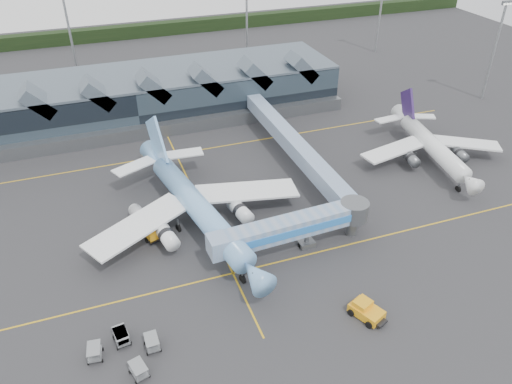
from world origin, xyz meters
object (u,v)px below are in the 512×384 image
object	(u,v)px
jet_bridge	(301,225)
pushback_tug	(366,310)
main_airliner	(195,204)
fuel_truck	(144,222)
regional_jet	(430,144)

from	to	relation	value
jet_bridge	pushback_tug	xyz separation A→B (m)	(2.21, -14.86, -3.13)
main_airliner	pushback_tug	world-z (taller)	main_airliner
fuel_truck	pushback_tug	bearing A→B (deg)	-65.18
regional_jet	pushback_tug	distance (m)	43.87
pushback_tug	regional_jet	bearing A→B (deg)	20.91
regional_jet	jet_bridge	size ratio (longest dim) A/B	1.22
jet_bridge	main_airliner	bearing A→B (deg)	137.02
regional_jet	pushback_tug	world-z (taller)	regional_jet
regional_jet	jet_bridge	distance (m)	37.10
regional_jet	main_airliner	bearing A→B (deg)	-164.72
jet_bridge	fuel_truck	xyz separation A→B (m)	(-20.49, 11.91, -2.43)
main_airliner	jet_bridge	size ratio (longest dim) A/B	1.63
main_airliner	regional_jet	distance (m)	46.65
main_airliner	pushback_tug	size ratio (longest dim) A/B	7.96
fuel_truck	pushback_tug	size ratio (longest dim) A/B	1.71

